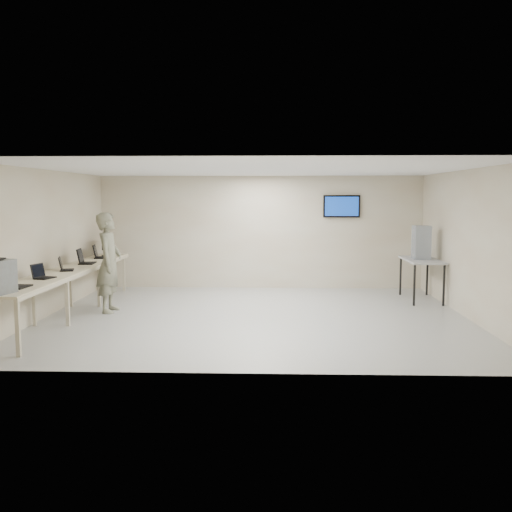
{
  "coord_description": "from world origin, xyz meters",
  "views": [
    {
      "loc": [
        0.38,
        -10.7,
        2.3
      ],
      "look_at": [
        0.0,
        0.2,
        1.15
      ],
      "focal_mm": 40.0,
      "sensor_mm": 36.0,
      "label": 1
    }
  ],
  "objects": [
    {
      "name": "monitor_near",
      "position": [
        -3.6,
        2.48,
        1.19
      ],
      "size": [
        0.22,
        0.49,
        0.48
      ],
      "color": "black",
      "rests_on": "workbench"
    },
    {
      "name": "laptop_1",
      "position": [
        -3.6,
        -1.22,
        0.97
      ],
      "size": [
        0.36,
        0.38,
        0.26
      ],
      "rotation": [
        0.0,
        0.0,
        -0.3
      ],
      "color": "black",
      "rests_on": "workbench"
    },
    {
      "name": "laptop_4",
      "position": [
        -3.63,
        2.0,
        0.98
      ],
      "size": [
        0.38,
        0.43,
        0.3
      ],
      "rotation": [
        0.0,
        0.0,
        0.17
      ],
      "color": "black",
      "rests_on": "workbench"
    },
    {
      "name": "soldier",
      "position": [
        -2.92,
        0.4,
        0.99
      ],
      "size": [
        0.49,
        0.73,
        1.98
      ],
      "primitive_type": "imported",
      "rotation": [
        0.0,
        0.0,
        1.59
      ],
      "color": "#6A6E5A",
      "rests_on": "ground"
    },
    {
      "name": "side_table",
      "position": [
        3.6,
        1.89,
        0.85
      ],
      "size": [
        0.71,
        1.53,
        0.92
      ],
      "color": "#A0A0A0",
      "rests_on": "ground"
    },
    {
      "name": "laptop_0",
      "position": [
        -3.64,
        -2.19,
        0.98
      ],
      "size": [
        0.36,
        0.42,
        0.31
      ],
      "rotation": [
        0.0,
        0.0,
        -0.07
      ],
      "color": "black",
      "rests_on": "workbench"
    },
    {
      "name": "monitor_far",
      "position": [
        -3.6,
        2.75,
        1.18
      ],
      "size": [
        0.21,
        0.47,
        0.47
      ],
      "color": "black",
      "rests_on": "workbench"
    },
    {
      "name": "storage_bins",
      "position": [
        3.58,
        1.89,
        1.28
      ],
      "size": [
        0.35,
        0.39,
        0.73
      ],
      "color": "#919CA9",
      "rests_on": "side_table"
    },
    {
      "name": "laptop_3",
      "position": [
        -3.59,
        0.91,
        0.98
      ],
      "size": [
        0.36,
        0.43,
        0.31
      ],
      "rotation": [
        0.0,
        0.0,
        0.09
      ],
      "color": "black",
      "rests_on": "workbench"
    },
    {
      "name": "workbench",
      "position": [
        -3.59,
        0.0,
        0.83
      ],
      "size": [
        0.76,
        6.0,
        0.9
      ],
      "color": "beige",
      "rests_on": "ground"
    },
    {
      "name": "laptop_2",
      "position": [
        -3.61,
        -0.18,
        0.97
      ],
      "size": [
        0.36,
        0.39,
        0.26
      ],
      "rotation": [
        0.0,
        0.0,
        0.28
      ],
      "color": "black",
      "rests_on": "workbench"
    },
    {
      "name": "room",
      "position": [
        0.03,
        0.06,
        1.41
      ],
      "size": [
        8.01,
        7.01,
        2.81
      ],
      "color": "#ABABAB",
      "rests_on": "ground"
    }
  ]
}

